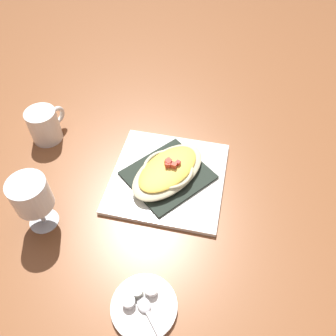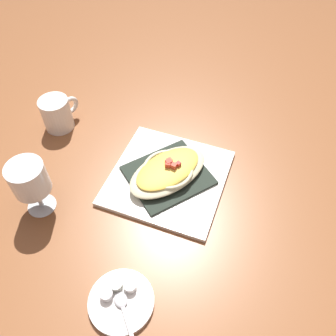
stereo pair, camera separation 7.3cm
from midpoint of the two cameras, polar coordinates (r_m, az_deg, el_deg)
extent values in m
plane|color=brown|center=(0.83, -2.52, -1.94)|extent=(2.60, 2.60, 0.00)
cube|color=white|center=(0.83, -2.53, -1.71)|extent=(0.29, 0.29, 0.01)
cube|color=#252F27|center=(0.82, -2.55, -1.33)|extent=(0.24, 0.24, 0.01)
ellipsoid|color=beige|center=(0.81, -2.59, -0.67)|extent=(0.21, 0.24, 0.02)
torus|color=beige|center=(0.80, -2.61, -0.30)|extent=(0.17, 0.17, 0.01)
ellipsoid|color=#EAC046|center=(0.80, -2.61, -0.22)|extent=(0.18, 0.19, 0.02)
cube|color=#B55E36|center=(0.80, -2.49, 1.10)|extent=(0.02, 0.02, 0.01)
cube|color=#D74332|center=(0.79, -2.84, 0.34)|extent=(0.01, 0.01, 0.01)
cube|color=#4D9439|center=(0.79, -2.99, 0.30)|extent=(0.01, 0.01, 0.01)
cube|color=#D33F30|center=(0.79, -2.75, 0.80)|extent=(0.02, 0.02, 0.01)
cube|color=#D23C38|center=(0.79, -0.97, 0.74)|extent=(0.01, 0.01, 0.01)
cube|color=#D74936|center=(0.79, -1.64, 0.38)|extent=(0.01, 0.01, 0.01)
cylinder|color=white|center=(0.96, -21.84, 6.40)|extent=(0.08, 0.08, 0.09)
torus|color=white|center=(0.97, -19.97, 8.05)|extent=(0.03, 0.05, 0.05)
cylinder|color=#4C2D14|center=(0.96, -21.63, 5.88)|extent=(0.07, 0.07, 0.06)
cylinder|color=white|center=(0.82, -22.17, -8.20)|extent=(0.06, 0.06, 0.00)
cylinder|color=white|center=(0.80, -22.87, -6.94)|extent=(0.01, 0.01, 0.06)
cylinder|color=white|center=(0.74, -24.39, -4.17)|extent=(0.08, 0.08, 0.07)
cylinder|color=silver|center=(0.76, -23.97, -4.94)|extent=(0.07, 0.07, 0.03)
cylinder|color=white|center=(0.69, -7.23, -21.93)|extent=(0.12, 0.12, 0.01)
ellipsoid|color=silver|center=(0.68, -7.32, -21.68)|extent=(0.04, 0.04, 0.01)
cube|color=silver|center=(0.67, -5.67, -24.67)|extent=(0.04, 0.05, 0.00)
cylinder|color=white|center=(0.68, -6.26, -19.57)|extent=(0.02, 0.02, 0.02)
cylinder|color=white|center=(0.68, -8.39, -19.61)|extent=(0.02, 0.02, 0.02)
cylinder|color=white|center=(0.68, -9.77, -21.12)|extent=(0.02, 0.02, 0.02)
camera|label=1|loc=(0.04, -92.63, -3.19)|focal=37.00mm
camera|label=2|loc=(0.04, 87.37, 3.19)|focal=37.00mm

